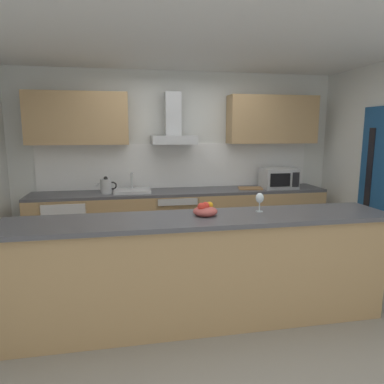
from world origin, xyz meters
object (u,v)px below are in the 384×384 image
(microwave, at_px, (279,178))
(range_hood, at_px, (173,128))
(refrigerator, at_px, (68,229))
(chopping_board, at_px, (250,188))
(sink, at_px, (132,190))
(oven, at_px, (175,221))
(fruit_bowl, at_px, (205,210))
(kettle, at_px, (106,186))
(wine_glass, at_px, (260,199))

(microwave, xyz_separation_m, range_hood, (-1.56, 0.16, 0.74))
(refrigerator, xyz_separation_m, chopping_board, (2.59, -0.02, 0.49))
(range_hood, height_order, chopping_board, range_hood)
(sink, bearing_deg, microwave, -1.03)
(refrigerator, bearing_deg, sink, 0.90)
(range_hood, bearing_deg, refrigerator, -174.88)
(oven, height_order, refrigerator, oven)
(oven, relative_size, refrigerator, 0.94)
(fruit_bowl, bearing_deg, kettle, 117.41)
(microwave, xyz_separation_m, chopping_board, (-0.44, 0.00, -0.14))
(oven, distance_m, range_hood, 1.33)
(chopping_board, bearing_deg, range_hood, 172.20)
(refrigerator, distance_m, chopping_board, 2.64)
(wine_glass, bearing_deg, oven, 106.43)
(sink, distance_m, wine_glass, 2.18)
(chopping_board, bearing_deg, oven, 178.79)
(oven, height_order, wine_glass, wine_glass)
(kettle, distance_m, fruit_bowl, 2.08)
(microwave, relative_size, range_hood, 0.69)
(refrigerator, bearing_deg, kettle, -3.35)
(range_hood, bearing_deg, microwave, -5.77)
(oven, bearing_deg, range_hood, 90.00)
(microwave, relative_size, kettle, 1.73)
(oven, height_order, chopping_board, chopping_board)
(refrigerator, xyz_separation_m, range_hood, (1.48, 0.13, 1.36))
(sink, xyz_separation_m, chopping_board, (1.72, -0.03, -0.02))
(chopping_board, bearing_deg, kettle, -179.72)
(oven, distance_m, chopping_board, 1.21)
(range_hood, xyz_separation_m, wine_glass, (0.54, -1.97, -0.66))
(range_hood, distance_m, wine_glass, 2.14)
(wine_glass, bearing_deg, sink, 121.67)
(sink, relative_size, range_hood, 0.69)
(oven, relative_size, chopping_board, 2.35)
(sink, distance_m, range_hood, 1.05)
(refrigerator, xyz_separation_m, microwave, (3.03, -0.03, 0.62))
(microwave, xyz_separation_m, fruit_bowl, (-1.55, -1.85, -0.00))
(chopping_board, bearing_deg, wine_glass, -107.65)
(sink, bearing_deg, fruit_bowl, -72.14)
(sink, xyz_separation_m, wine_glass, (1.14, -1.85, 0.20))
(microwave, height_order, fruit_bowl, microwave)
(oven, xyz_separation_m, range_hood, (-0.00, 0.13, 1.33))
(kettle, xyz_separation_m, wine_glass, (1.49, -1.80, 0.12))
(wine_glass, xyz_separation_m, chopping_board, (0.58, 1.81, -0.21))
(oven, distance_m, refrigerator, 1.48)
(sink, bearing_deg, refrigerator, -179.10)
(kettle, height_order, wine_glass, wine_glass)
(wine_glass, distance_m, fruit_bowl, 0.54)
(refrigerator, xyz_separation_m, wine_glass, (2.02, -1.83, 0.70))
(fruit_bowl, bearing_deg, refrigerator, 128.36)
(oven, distance_m, sink, 0.76)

